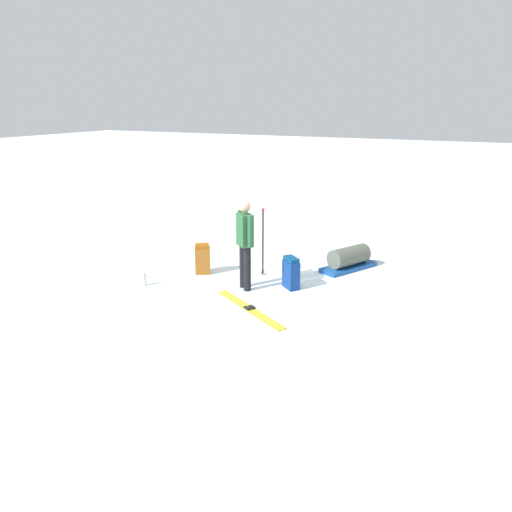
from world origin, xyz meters
The scene contains 9 objects.
ground_plane centered at (0.00, 0.00, 0.00)m, with size 80.00×80.00×0.00m, color white.
skier_standing centered at (0.05, 0.25, 0.95)m, with size 0.40×0.46×1.70m.
ski_pair_near centered at (-0.79, -0.27, 0.01)m, with size 1.14×1.76×0.05m.
backpack_large_dark centered at (0.46, -0.51, 0.30)m, with size 0.38×0.40×0.62m.
backpack_bright centered at (0.44, 1.45, 0.31)m, with size 0.38×0.39×0.62m.
ski_poles_planted_near centered at (1.37, 0.98, 0.72)m, with size 0.23×0.12×1.30m.
ski_poles_planted_far centered at (0.92, 0.30, 0.76)m, with size 0.17×0.10×1.38m.
gear_sled centered at (2.03, -1.19, 0.22)m, with size 1.38×1.01×0.49m.
thermos_bottle centered at (-0.66, 2.07, 0.13)m, with size 0.07×0.07×0.26m, color #B2BCBD.
Camera 1 is at (-7.66, -3.78, 3.40)m, focal length 34.38 mm.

